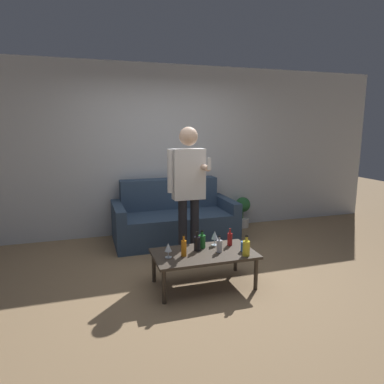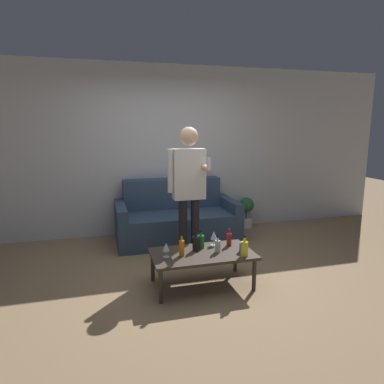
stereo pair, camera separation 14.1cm
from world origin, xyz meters
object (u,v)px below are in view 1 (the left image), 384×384
object	(u,v)px
coffee_table	(204,256)
bottle_orange	(219,246)
person_standing_front	(188,183)
couch	(174,219)

from	to	relation	value
coffee_table	bottle_orange	bearing A→B (deg)	-12.21
coffee_table	person_standing_front	world-z (taller)	person_standing_front
couch	bottle_orange	world-z (taller)	couch
couch	bottle_orange	distance (m)	1.69
coffee_table	couch	bearing A→B (deg)	87.08
couch	bottle_orange	xyz separation A→B (m)	(0.08, -1.69, 0.13)
couch	coffee_table	bearing A→B (deg)	-92.92
person_standing_front	coffee_table	bearing A→B (deg)	-92.95
couch	person_standing_front	distance (m)	1.19
coffee_table	bottle_orange	world-z (taller)	bottle_orange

